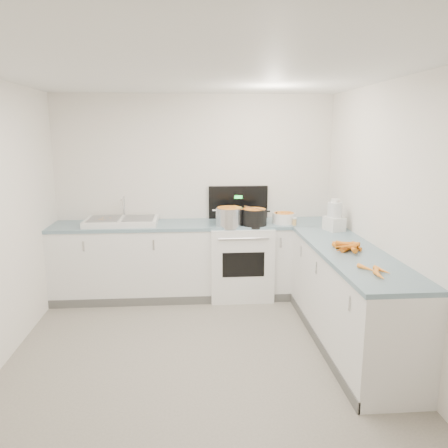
{
  "coord_description": "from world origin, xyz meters",
  "views": [
    {
      "loc": [
        -0.06,
        -3.56,
        2.04
      ],
      "look_at": [
        0.3,
        1.1,
        1.05
      ],
      "focal_mm": 35.0,
      "sensor_mm": 36.0,
      "label": 1
    }
  ],
  "objects": [
    {
      "name": "floor",
      "position": [
        0.0,
        0.0,
        0.0
      ],
      "size": [
        3.5,
        4.0,
        0.0
      ],
      "primitive_type": null,
      "color": "gray",
      "rests_on": "ground"
    },
    {
      "name": "black_pot",
      "position": [
        0.7,
        1.53,
        1.03
      ],
      "size": [
        0.35,
        0.35,
        0.22
      ],
      "primitive_type": "cylinder",
      "rotation": [
        0.0,
        0.0,
        0.18
      ],
      "color": "black",
      "rests_on": "stove"
    },
    {
      "name": "wall_back",
      "position": [
        0.0,
        2.0,
        1.25
      ],
      "size": [
        3.5,
        0.0,
        2.5
      ],
      "primitive_type": null,
      "rotation": [
        1.57,
        0.0,
        0.0
      ],
      "color": "white",
      "rests_on": "ground"
    },
    {
      "name": "wall_front",
      "position": [
        0.0,
        -2.0,
        1.25
      ],
      "size": [
        3.5,
        0.0,
        2.5
      ],
      "primitive_type": null,
      "rotation": [
        -1.57,
        0.0,
        0.0
      ],
      "color": "white",
      "rests_on": "ground"
    },
    {
      "name": "stove",
      "position": [
        0.55,
        1.69,
        0.47
      ],
      "size": [
        0.76,
        0.65,
        1.36
      ],
      "color": "white",
      "rests_on": "ground"
    },
    {
      "name": "ceiling",
      "position": [
        0.0,
        0.0,
        2.5
      ],
      "size": [
        3.5,
        4.0,
        0.0
      ],
      "primitive_type": null,
      "rotation": [
        3.14,
        0.0,
        0.0
      ],
      "color": "white",
      "rests_on": "ground"
    },
    {
      "name": "spice_jar",
      "position": [
        1.18,
        1.48,
        0.98
      ],
      "size": [
        0.05,
        0.05,
        0.08
      ],
      "primitive_type": "cylinder",
      "color": "#E5B266",
      "rests_on": "counter_back"
    },
    {
      "name": "extract_bottle",
      "position": [
        0.97,
        1.57,
        1.0
      ],
      "size": [
        0.05,
        0.05,
        0.12
      ],
      "primitive_type": "cylinder",
      "color": "#593319",
      "rests_on": "counter_back"
    },
    {
      "name": "peelings",
      "position": [
        -1.09,
        1.7,
        1.02
      ],
      "size": [
        0.15,
        0.25,
        0.01
      ],
      "color": "tan",
      "rests_on": "sink"
    },
    {
      "name": "wall_right",
      "position": [
        1.75,
        0.0,
        1.25
      ],
      "size": [
        0.0,
        4.0,
        2.5
      ],
      "primitive_type": null,
      "rotation": [
        1.57,
        0.0,
        -1.57
      ],
      "color": "white",
      "rests_on": "ground"
    },
    {
      "name": "counter_right",
      "position": [
        1.45,
        0.3,
        0.47
      ],
      "size": [
        0.62,
        2.2,
        0.94
      ],
      "color": "white",
      "rests_on": "ground"
    },
    {
      "name": "steel_pot",
      "position": [
        0.4,
        1.53,
        1.04
      ],
      "size": [
        0.35,
        0.35,
        0.24
      ],
      "primitive_type": "cylinder",
      "rotation": [
        0.0,
        0.0,
        -0.08
      ],
      "color": "silver",
      "rests_on": "stove"
    },
    {
      "name": "sink",
      "position": [
        -0.9,
        1.7,
        0.98
      ],
      "size": [
        0.86,
        0.52,
        0.31
      ],
      "color": "white",
      "rests_on": "counter_back"
    },
    {
      "name": "food_processor",
      "position": [
        1.56,
        1.17,
        1.1
      ],
      "size": [
        0.23,
        0.26,
        0.36
      ],
      "color": "white",
      "rests_on": "counter_right"
    },
    {
      "name": "carrot_pile",
      "position": [
        1.42,
        0.35,
        0.98
      ],
      "size": [
        0.3,
        0.37,
        0.09
      ],
      "color": "orange",
      "rests_on": "counter_right"
    },
    {
      "name": "mixing_bowl",
      "position": [
        1.07,
        1.61,
        1.0
      ],
      "size": [
        0.3,
        0.3,
        0.13
      ],
      "primitive_type": "cylinder",
      "rotation": [
        0.0,
        0.0,
        -0.09
      ],
      "color": "white",
      "rests_on": "counter_back"
    },
    {
      "name": "wooden_spoon",
      "position": [
        0.7,
        1.53,
        1.15
      ],
      "size": [
        0.21,
        0.3,
        0.01
      ],
      "primitive_type": "cylinder",
      "rotation": [
        1.57,
        0.0,
        0.61
      ],
      "color": "#AD7A47",
      "rests_on": "black_pot"
    },
    {
      "name": "peeled_carrots",
      "position": [
        1.39,
        -0.38,
        0.96
      ],
      "size": [
        0.2,
        0.36,
        0.04
      ],
      "color": "orange",
      "rests_on": "counter_right"
    },
    {
      "name": "counter_back",
      "position": [
        0.0,
        1.7,
        0.47
      ],
      "size": [
        3.5,
        0.62,
        0.94
      ],
      "color": "white",
      "rests_on": "ground"
    }
  ]
}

